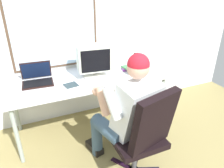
{
  "coord_description": "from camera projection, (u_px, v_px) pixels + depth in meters",
  "views": [
    {
      "loc": [
        -0.85,
        -0.23,
        1.78
      ],
      "look_at": [
        -0.05,
        1.59,
        0.81
      ],
      "focal_mm": 34.33,
      "sensor_mm": 36.0,
      "label": 1
    }
  ],
  "objects": [
    {
      "name": "office_chair",
      "position": [
        144.0,
        132.0,
        1.9
      ],
      "size": [
        0.55,
        0.56,
        1.0
      ],
      "color": "black",
      "rests_on": "ground"
    },
    {
      "name": "crt_monitor",
      "position": [
        94.0,
        59.0,
        2.49
      ],
      "size": [
        0.4,
        0.27,
        0.37
      ],
      "color": "beige",
      "rests_on": "desk"
    },
    {
      "name": "desk",
      "position": [
        89.0,
        80.0,
        2.59
      ],
      "size": [
        1.89,
        0.73,
        0.73
      ],
      "color": "#8D9A95",
      "rests_on": "ground"
    },
    {
      "name": "wall_rear",
      "position": [
        87.0,
        23.0,
        2.73
      ],
      "size": [
        4.85,
        0.08,
        2.55
      ],
      "color": "silver",
      "rests_on": "ground"
    },
    {
      "name": "laptop",
      "position": [
        37.0,
        77.0,
        2.41
      ],
      "size": [
        0.35,
        0.3,
        0.22
      ],
      "color": "black",
      "rests_on": "desk"
    },
    {
      "name": "desk_speaker",
      "position": [
        136.0,
        59.0,
        2.93
      ],
      "size": [
        0.08,
        0.09,
        0.15
      ],
      "color": "black",
      "rests_on": "desk"
    },
    {
      "name": "person_seated",
      "position": [
        127.0,
        111.0,
        2.03
      ],
      "size": [
        0.61,
        0.83,
        1.25
      ],
      "color": "#374D61",
      "rests_on": "ground"
    },
    {
      "name": "cd_case",
      "position": [
        71.0,
        85.0,
        2.35
      ],
      "size": [
        0.16,
        0.15,
        0.01
      ],
      "color": "#233034",
      "rests_on": "desk"
    },
    {
      "name": "book_stack",
      "position": [
        129.0,
        68.0,
        2.75
      ],
      "size": [
        0.19,
        0.15,
        0.05
      ],
      "color": "#6E2A7A",
      "rests_on": "desk"
    },
    {
      "name": "wine_glass",
      "position": [
        133.0,
        68.0,
        2.55
      ],
      "size": [
        0.08,
        0.08,
        0.15
      ],
      "color": "silver",
      "rests_on": "desk"
    }
  ]
}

